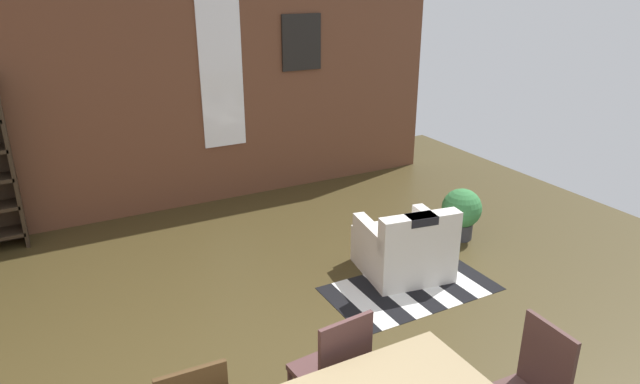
# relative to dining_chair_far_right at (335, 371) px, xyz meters

# --- Properties ---
(back_wall_brick) EXTENTS (8.95, 0.12, 3.30)m
(back_wall_brick) POSITION_rel_dining_chair_far_right_xyz_m (-0.59, 4.37, 1.14)
(back_wall_brick) COLOR brown
(back_wall_brick) RESTS_ON ground
(window_pane_1) EXTENTS (0.55, 0.02, 2.14)m
(window_pane_1) POSITION_rel_dining_chair_far_right_xyz_m (0.80, 4.30, 1.30)
(window_pane_1) COLOR white
(dining_chair_far_right) EXTENTS (0.43, 0.43, 0.95)m
(dining_chair_far_right) POSITION_rel_dining_chair_far_right_xyz_m (0.00, 0.00, 0.00)
(dining_chair_far_right) COLOR #4D2F2E
(dining_chair_far_right) RESTS_ON ground
(armchair_white) EXTENTS (0.91, 0.91, 0.75)m
(armchair_white) POSITION_rel_dining_chair_far_right_xyz_m (1.68, 1.54, -0.23)
(armchair_white) COLOR silver
(armchair_white) RESTS_ON ground
(potted_plant_by_shelf) EXTENTS (0.45, 0.45, 0.59)m
(potted_plant_by_shelf) POSITION_rel_dining_chair_far_right_xyz_m (2.73, 1.90, -0.19)
(potted_plant_by_shelf) COLOR #333338
(potted_plant_by_shelf) RESTS_ON ground
(striped_rug) EXTENTS (1.62, 0.89, 0.01)m
(striped_rug) POSITION_rel_dining_chair_far_right_xyz_m (1.55, 1.25, -0.51)
(striped_rug) COLOR black
(striped_rug) RESTS_ON ground
(framed_picture) EXTENTS (0.56, 0.03, 0.72)m
(framed_picture) POSITION_rel_dining_chair_far_right_xyz_m (1.92, 4.30, 1.48)
(framed_picture) COLOR black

